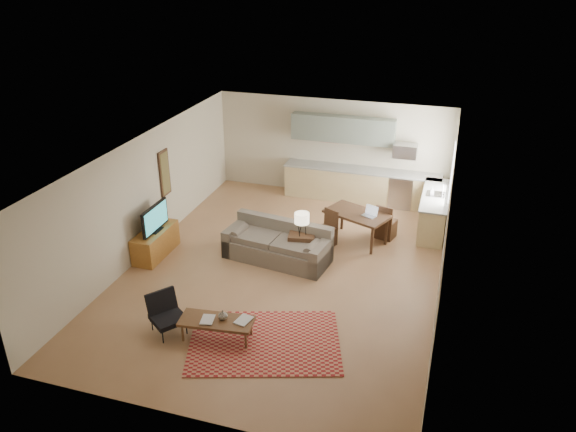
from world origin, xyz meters
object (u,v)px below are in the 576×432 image
(sofa, at_px, (277,243))
(console_table, at_px, (302,248))
(tv_credenza, at_px, (156,242))
(dining_table, at_px, (356,227))
(coffee_table, at_px, (217,329))
(armchair, at_px, (168,315))

(sofa, relative_size, console_table, 3.65)
(tv_credenza, relative_size, dining_table, 0.92)
(coffee_table, relative_size, console_table, 1.98)
(armchair, bearing_deg, dining_table, 7.47)
(dining_table, bearing_deg, sofa, -113.84)
(tv_credenza, bearing_deg, armchair, -56.56)
(sofa, bearing_deg, coffee_table, -84.22)
(coffee_table, height_order, dining_table, dining_table)
(sofa, relative_size, tv_credenza, 1.83)
(sofa, xyz_separation_m, coffee_table, (-0.14, -3.00, -0.22))
(dining_table, bearing_deg, console_table, -103.16)
(sofa, bearing_deg, armchair, -100.17)
(tv_credenza, distance_m, dining_table, 4.66)
(tv_credenza, bearing_deg, sofa, 12.28)
(console_table, relative_size, dining_table, 0.46)
(sofa, relative_size, armchair, 3.30)
(coffee_table, bearing_deg, console_table, 71.30)
(armchair, height_order, tv_credenza, armchair)
(tv_credenza, height_order, console_table, console_table)
(console_table, bearing_deg, dining_table, 44.13)
(sofa, xyz_separation_m, tv_credenza, (-2.70, -0.59, -0.12))
(armchair, bearing_deg, console_table, 10.60)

